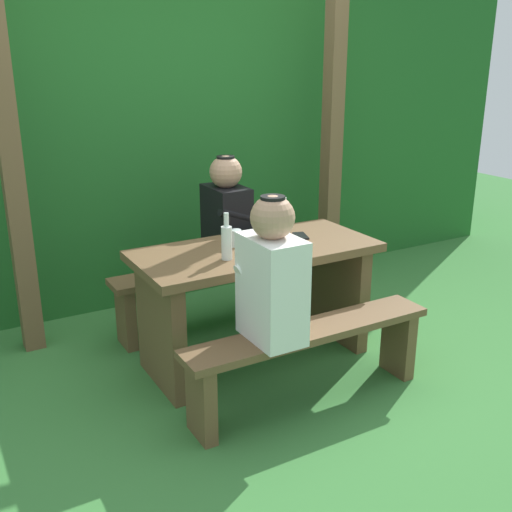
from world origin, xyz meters
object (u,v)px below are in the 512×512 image
bench_near (309,349)px  bottle_left (284,221)px  bottle_right (227,241)px  cell_phone (301,236)px  person_black_coat (227,215)px  drinking_glass (236,238)px  picnic_table (256,284)px  person_white_shirt (272,275)px  bench_far (215,282)px

bench_near → bottle_left: bearing=69.5°
bottle_right → cell_phone: 0.61m
person_black_coat → cell_phone: bearing=-64.9°
bench_near → drinking_glass: size_ratio=14.43×
bottle_left → bottle_right: size_ratio=0.95×
picnic_table → bench_near: (0.00, -0.56, -0.18)m
person_white_shirt → bottle_right: person_white_shirt is taller
drinking_glass → bottle_right: bearing=-129.6°
bench_near → person_white_shirt: bearing=179.2°
drinking_glass → cell_phone: (0.43, -0.03, -0.04)m
person_black_coat → drinking_glass: 0.52m
picnic_table → drinking_glass: 0.30m
person_white_shirt → cell_phone: person_white_shirt is taller
bottle_left → bottle_right: bottle_right is taller
bottle_left → person_black_coat: bearing=107.0°
bottle_right → bottle_left: bearing=21.9°
picnic_table → person_black_coat: size_ratio=1.95×
picnic_table → cell_phone: (0.34, 0.04, 0.23)m
person_white_shirt → drinking_glass: (0.14, 0.63, -0.00)m
bench_near → bench_far: same height
picnic_table → bottle_right: bearing=-155.9°
picnic_table → bottle_left: (0.24, 0.09, 0.33)m
person_white_shirt → cell_phone: (0.57, 0.60, -0.04)m
cell_phone → picnic_table: bearing=-154.5°
person_white_shirt → drinking_glass: size_ratio=7.41×
bench_far → bottle_left: size_ratio=5.73×
person_black_coat → picnic_table: bearing=-99.9°
picnic_table → cell_phone: size_ratio=10.00×
bottle_left → bottle_right: (-0.48, -0.19, -0.00)m
bench_far → person_black_coat: person_black_coat is taller
person_white_shirt → bottle_left: 0.80m
bench_near → cell_phone: (0.34, 0.60, 0.41)m
person_black_coat → cell_phone: person_black_coat is taller
drinking_glass → person_black_coat: bearing=68.4°
person_white_shirt → bottle_left: (0.47, 0.64, 0.05)m
picnic_table → person_white_shirt: 0.66m
drinking_glass → bottle_left: size_ratio=0.40×
bottle_right → bench_far: bearing=69.9°
drinking_glass → bench_far: bearing=79.1°
bench_far → cell_phone: size_ratio=10.00×
person_black_coat → bottle_left: size_ratio=2.95×
person_black_coat → bottle_right: person_black_coat is taller
drinking_glass → bottle_left: (0.33, 0.01, 0.05)m
person_black_coat → bottle_left: 0.49m
bottle_right → picnic_table: bearing=24.1°
bench_far → bottle_right: size_ratio=5.45×
drinking_glass → bottle_right: (-0.15, -0.18, 0.05)m
person_black_coat → drinking_glass: (-0.19, -0.48, -0.00)m
bench_near → drinking_glass: 0.78m
bottle_right → bench_near: bearing=-61.5°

